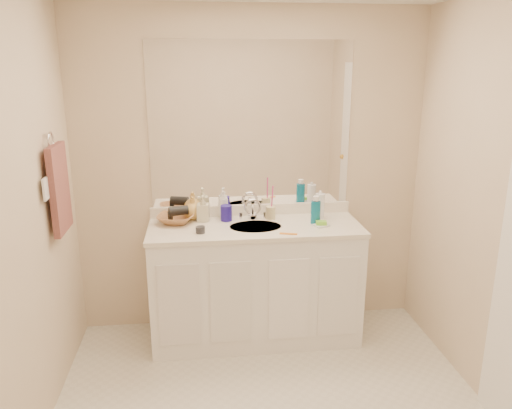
% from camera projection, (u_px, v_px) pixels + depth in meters
% --- Properties ---
extents(wall_back, '(2.60, 0.02, 2.40)m').
position_uv_depth(wall_back, '(251.00, 173.00, 3.74)').
color(wall_back, beige).
rests_on(wall_back, floor).
extents(wall_front, '(2.60, 0.02, 2.40)m').
position_uv_depth(wall_front, '(361.00, 394.00, 1.26)').
color(wall_front, beige).
rests_on(wall_front, floor).
extents(wall_left, '(0.02, 2.60, 2.40)m').
position_uv_depth(wall_left, '(7.00, 239.00, 2.35)').
color(wall_left, beige).
rests_on(wall_left, floor).
extents(vanity_cabinet, '(1.50, 0.55, 0.85)m').
position_uv_depth(vanity_cabinet, '(255.00, 284.00, 3.69)').
color(vanity_cabinet, white).
rests_on(vanity_cabinet, floor).
extents(countertop, '(1.52, 0.57, 0.03)m').
position_uv_depth(countertop, '(255.00, 227.00, 3.57)').
color(countertop, white).
rests_on(countertop, vanity_cabinet).
extents(backsplash, '(1.52, 0.03, 0.08)m').
position_uv_depth(backsplash, '(251.00, 210.00, 3.80)').
color(backsplash, white).
rests_on(backsplash, countertop).
extents(sink_basin, '(0.37, 0.37, 0.02)m').
position_uv_depth(sink_basin, '(256.00, 228.00, 3.55)').
color(sink_basin, '#BDB0A5').
rests_on(sink_basin, countertop).
extents(faucet, '(0.02, 0.02, 0.11)m').
position_uv_depth(faucet, '(253.00, 212.00, 3.70)').
color(faucet, silver).
rests_on(faucet, countertop).
extents(mirror, '(1.48, 0.01, 1.20)m').
position_uv_depth(mirror, '(251.00, 125.00, 3.63)').
color(mirror, white).
rests_on(mirror, wall_back).
extents(blue_mug, '(0.11, 0.11, 0.12)m').
position_uv_depth(blue_mug, '(226.00, 213.00, 3.66)').
color(blue_mug, '#20148B').
rests_on(blue_mug, countertop).
extents(tan_cup, '(0.09, 0.09, 0.10)m').
position_uv_depth(tan_cup, '(271.00, 213.00, 3.70)').
color(tan_cup, beige).
rests_on(tan_cup, countertop).
extents(toothbrush, '(0.02, 0.04, 0.21)m').
position_uv_depth(toothbrush, '(272.00, 200.00, 3.67)').
color(toothbrush, '#DE3A8A').
rests_on(toothbrush, tan_cup).
extents(mouthwash_bottle, '(0.08, 0.08, 0.16)m').
position_uv_depth(mouthwash_bottle, '(316.00, 212.00, 3.59)').
color(mouthwash_bottle, '#0B6387').
rests_on(mouthwash_bottle, countertop).
extents(clear_pump_bottle, '(0.08, 0.08, 0.19)m').
position_uv_depth(clear_pump_bottle, '(320.00, 206.00, 3.71)').
color(clear_pump_bottle, white).
rests_on(clear_pump_bottle, countertop).
extents(soap_dish, '(0.12, 0.11, 0.01)m').
position_uv_depth(soap_dish, '(321.00, 225.00, 3.55)').
color(soap_dish, white).
rests_on(soap_dish, countertop).
extents(green_soap, '(0.08, 0.06, 0.03)m').
position_uv_depth(green_soap, '(321.00, 223.00, 3.54)').
color(green_soap, '#7BD734').
rests_on(green_soap, soap_dish).
extents(orange_comb, '(0.12, 0.06, 0.01)m').
position_uv_depth(orange_comb, '(288.00, 234.00, 3.39)').
color(orange_comb, orange).
rests_on(orange_comb, countertop).
extents(dark_jar, '(0.08, 0.08, 0.05)m').
position_uv_depth(dark_jar, '(200.00, 230.00, 3.40)').
color(dark_jar, '#29292F').
rests_on(dark_jar, countertop).
extents(soap_bottle_white, '(0.10, 0.10, 0.20)m').
position_uv_depth(soap_bottle_white, '(223.00, 204.00, 3.73)').
color(soap_bottle_white, white).
rests_on(soap_bottle_white, countertop).
extents(soap_bottle_cream, '(0.10, 0.10, 0.19)m').
position_uv_depth(soap_bottle_cream, '(203.00, 208.00, 3.65)').
color(soap_bottle_cream, beige).
rests_on(soap_bottle_cream, countertop).
extents(soap_bottle_yellow, '(0.15, 0.15, 0.17)m').
position_uv_depth(soap_bottle_yellow, '(193.00, 208.00, 3.69)').
color(soap_bottle_yellow, '#E2B257').
rests_on(soap_bottle_yellow, countertop).
extents(wicker_basket, '(0.32, 0.32, 0.06)m').
position_uv_depth(wicker_basket, '(176.00, 219.00, 3.61)').
color(wicker_basket, '#97633D').
rests_on(wicker_basket, countertop).
extents(hair_dryer, '(0.15, 0.10, 0.07)m').
position_uv_depth(hair_dryer, '(178.00, 211.00, 3.60)').
color(hair_dryer, black).
rests_on(hair_dryer, wicker_basket).
extents(towel_ring, '(0.01, 0.11, 0.11)m').
position_uv_depth(towel_ring, '(51.00, 141.00, 3.00)').
color(towel_ring, silver).
rests_on(towel_ring, wall_left).
extents(hand_towel, '(0.04, 0.32, 0.55)m').
position_uv_depth(hand_towel, '(59.00, 189.00, 3.08)').
color(hand_towel, brown).
rests_on(hand_towel, towel_ring).
extents(switch_plate, '(0.01, 0.08, 0.13)m').
position_uv_depth(switch_plate, '(46.00, 189.00, 2.88)').
color(switch_plate, white).
rests_on(switch_plate, wall_left).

